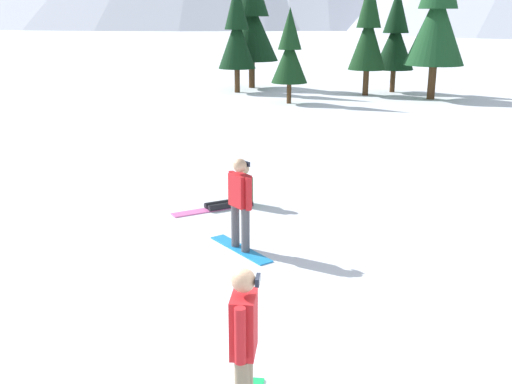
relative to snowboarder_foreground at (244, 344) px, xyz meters
name	(u,v)px	position (x,y,z in m)	size (l,w,h in m)	color
snowboarder_foreground	(244,344)	(0.00, 0.00, 0.00)	(0.45, 1.54, 1.72)	#19B259
snowboarder_midground	(240,203)	(-1.21, 4.57, -0.03)	(1.38, 1.26, 1.68)	#1E8CD8
snowboarder_background	(237,191)	(-1.92, 7.06, -0.57)	(1.59, 1.47, 0.97)	black
pine_tree_slender	(290,52)	(-3.53, 23.07, 1.50)	(1.71, 1.71, 4.41)	#472D19
pine_tree_leaning	(396,35)	(1.25, 28.64, 2.09)	(2.11, 2.11, 5.51)	#472D19
pine_tree_broad	(438,13)	(3.16, 26.08, 3.25)	(2.90, 2.90, 7.63)	#472D19
pine_tree_young	(368,31)	(-0.12, 26.90, 2.37)	(1.94, 1.94, 6.02)	#472D19
pine_tree_tall	(237,32)	(-6.99, 26.60, 2.26)	(2.01, 2.01, 5.83)	#472D19
pine_tree_twin	(252,19)	(-6.72, 28.91, 2.90)	(3.01, 3.01, 6.99)	#472D19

